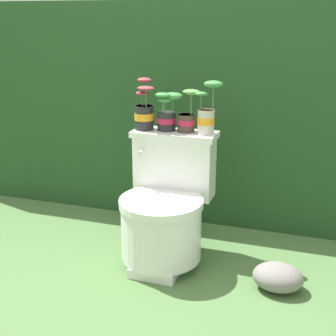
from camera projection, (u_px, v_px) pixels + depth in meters
The scene contains 8 objects.
ground_plane at pixel (155, 265), 2.36m from camera, with size 12.00×12.00×0.00m, color #4C703D.
hedge_backdrop at pixel (208, 104), 3.11m from camera, with size 3.35×0.95×1.28m.
toilet at pixel (165, 210), 2.34m from camera, with size 0.43×0.51×0.64m.
potted_plant_left at pixel (144, 112), 2.37m from camera, with size 0.11×0.11×0.26m.
potted_plant_midleft at pixel (167, 113), 2.35m from camera, with size 0.14×0.12×0.20m.
potted_plant_middle at pixel (187, 117), 2.33m from camera, with size 0.12×0.09×0.22m.
potted_plant_midright at pixel (207, 114), 2.28m from camera, with size 0.14×0.09×0.26m.
garden_stone at pixel (278, 277), 2.13m from camera, with size 0.23×0.18×0.13m.
Camera 1 is at (0.71, -1.96, 1.20)m, focal length 50.00 mm.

